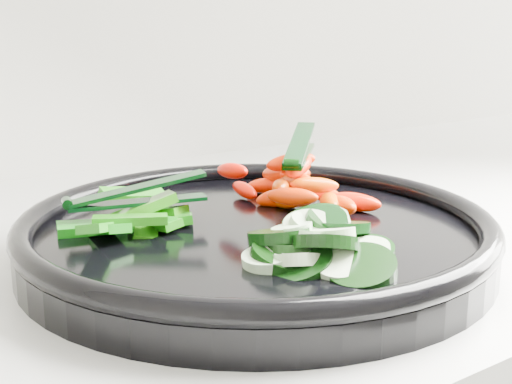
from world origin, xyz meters
TOP-DOWN VIEW (x-y plane):
  - veggie_tray at (-0.42, 1.61)m, footprint 0.50×0.50m
  - cucumber_pile at (-0.43, 1.54)m, footprint 0.12×0.13m
  - carrot_pile at (-0.35, 1.64)m, footprint 0.11×0.14m
  - pepper_pile at (-0.50, 1.67)m, footprint 0.12×0.11m
  - tong_carrot at (-0.35, 1.65)m, footprint 0.09×0.09m
  - tong_pepper at (-0.50, 1.67)m, footprint 0.11×0.04m

SIDE VIEW (x-z plane):
  - veggie_tray at x=-0.42m, z-range 0.93..0.97m
  - pepper_pile at x=-0.50m, z-range 0.94..0.98m
  - cucumber_pile at x=-0.43m, z-range 0.94..0.98m
  - carrot_pile at x=-0.35m, z-range 0.94..1.00m
  - tong_pepper at x=-0.50m, z-range 0.97..0.99m
  - tong_carrot at x=-0.35m, z-range 0.99..1.02m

